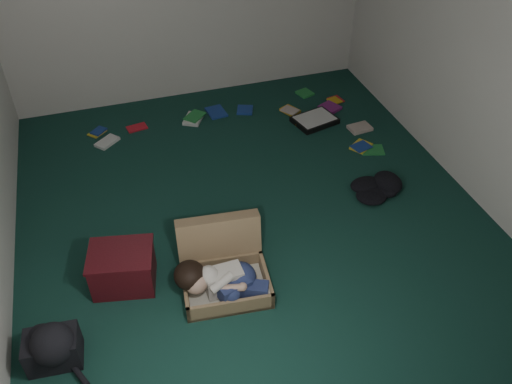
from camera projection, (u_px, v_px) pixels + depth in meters
floor at (251, 212)px, 4.83m from camera, size 4.50×4.50×0.00m
wall_front at (403, 319)px, 2.35m from camera, size 4.50×0.00×4.50m
wall_right at (481, 45)px, 4.46m from camera, size 0.00×4.50×4.50m
suitcase at (223, 267)px, 4.13m from camera, size 0.71×0.69×0.48m
person at (221, 280)px, 3.98m from camera, size 0.69×0.39×0.29m
maroon_bin at (123, 268)px, 4.09m from camera, size 0.54×0.47×0.33m
backpack at (53, 348)px, 3.59m from camera, size 0.47×0.39×0.26m
clothing_pile at (380, 185)px, 5.02m from camera, size 0.49×0.45×0.13m
paper_tray at (315, 120)px, 5.94m from camera, size 0.51×0.43×0.06m
book_scatter at (262, 121)px, 5.97m from camera, size 2.95×1.50×0.02m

